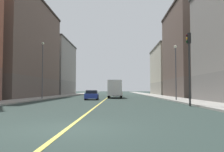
{
  "coord_description": "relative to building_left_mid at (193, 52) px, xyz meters",
  "views": [
    {
      "loc": [
        1.82,
        -8.86,
        1.4
      ],
      "look_at": [
        0.69,
        37.4,
        3.97
      ],
      "focal_mm": 39.44,
      "sensor_mm": 36.0,
      "label": 1
    }
  ],
  "objects": [
    {
      "name": "building_left_far",
      "position": [
        0.0,
        20.4,
        -2.03
      ],
      "size": [
        8.53,
        19.42,
        12.82
      ],
      "color": "#9D9688",
      "rests_on": "ground"
    },
    {
      "name": "traffic_light_left_near",
      "position": [
        -7.98,
        -25.09,
        -4.42
      ],
      "size": [
        0.4,
        0.32,
        6.24
      ],
      "color": "#2D2D2D",
      "rests_on": "ground"
    },
    {
      "name": "box_truck",
      "position": [
        -14.55,
        -4.4,
        -6.87
      ],
      "size": [
        2.34,
        7.64,
        2.93
      ],
      "color": "navy",
      "rests_on": "ground"
    },
    {
      "name": "lane_center_stripe",
      "position": [
        -15.86,
        11.8,
        -8.44
      ],
      "size": [
        0.16,
        154.0,
        0.01
      ],
      "primitive_type": "cube",
      "color": "#E5D14C",
      "rests_on": "ground"
    },
    {
      "name": "street_lamp_left_near",
      "position": [
        -6.96,
        -15.9,
        -4.2
      ],
      "size": [
        0.36,
        0.36,
        6.71
      ],
      "color": "#4C4C51",
      "rests_on": "ground"
    },
    {
      "name": "building_right_distant",
      "position": [
        -31.73,
        22.47,
        -0.99
      ],
      "size": [
        8.53,
        20.86,
        14.89
      ],
      "color": "slate",
      "rests_on": "ground"
    },
    {
      "name": "building_right_midblock",
      "position": [
        -31.73,
        -2.31,
        0.37
      ],
      "size": [
        8.53,
        25.41,
        17.6
      ],
      "color": "brown",
      "rests_on": "ground"
    },
    {
      "name": "sidewalk_right",
      "position": [
        -25.89,
        11.8,
        -8.37
      ],
      "size": [
        3.45,
        168.0,
        0.15
      ],
      "primitive_type": "cube",
      "color": "#9E9B93",
      "rests_on": "ground"
    },
    {
      "name": "car_teal",
      "position": [
        -20.04,
        6.37,
        -7.84
      ],
      "size": [
        2.06,
        4.34,
        1.23
      ],
      "color": "#196670",
      "rests_on": "ground"
    },
    {
      "name": "car_blue",
      "position": [
        -17.7,
        -11.8,
        -7.8
      ],
      "size": [
        1.92,
        4.08,
        1.31
      ],
      "color": "#23389E",
      "rests_on": "ground"
    },
    {
      "name": "ground_plane",
      "position": [
        -15.86,
        -37.2,
        -8.44
      ],
      "size": [
        400.0,
        400.0,
        0.0
      ],
      "primitive_type": "plane",
      "color": "#283733",
      "rests_on": "ground"
    },
    {
      "name": "building_left_mid",
      "position": [
        0.0,
        0.0,
        0.0
      ],
      "size": [
        8.53,
        17.8,
        16.87
      ],
      "color": "brown",
      "rests_on": "ground"
    },
    {
      "name": "street_lamp_right_near",
      "position": [
        -24.77,
        -11.52,
        -3.49
      ],
      "size": [
        0.36,
        0.36,
        8.05
      ],
      "color": "#4C4C51",
      "rests_on": "ground"
    },
    {
      "name": "sidewalk_left",
      "position": [
        -5.84,
        11.8,
        -8.37
      ],
      "size": [
        3.45,
        168.0,
        0.15
      ],
      "primitive_type": "cube",
      "color": "#9E9B93",
      "rests_on": "ground"
    },
    {
      "name": "car_orange",
      "position": [
        -14.17,
        7.29,
        -7.82
      ],
      "size": [
        2.08,
        4.09,
        1.26
      ],
      "color": "orange",
      "rests_on": "ground"
    }
  ]
}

